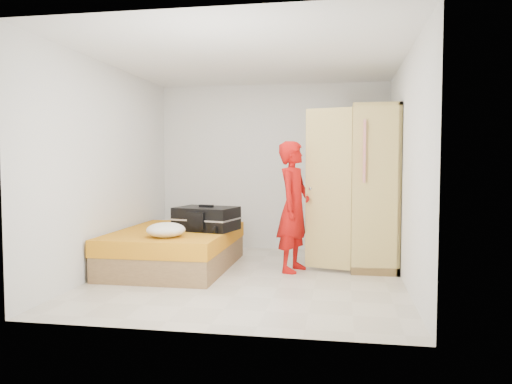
% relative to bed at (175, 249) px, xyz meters
% --- Properties ---
extents(room, '(4.00, 4.02, 2.60)m').
position_rel_bed_xyz_m(room, '(1.05, -0.34, 1.05)').
color(room, beige).
rests_on(room, ground).
extents(bed, '(1.42, 2.02, 0.50)m').
position_rel_bed_xyz_m(bed, '(0.00, 0.00, 0.00)').
color(bed, olive).
rests_on(bed, ground).
extents(wardrobe, '(1.16, 1.20, 2.10)m').
position_rel_bed_xyz_m(wardrobe, '(2.50, 0.53, 0.75)').
color(wardrobe, '#DBBE6A').
rests_on(wardrobe, ground).
extents(person, '(0.54, 0.68, 1.65)m').
position_rel_bed_xyz_m(person, '(1.54, 0.08, 0.57)').
color(person, red).
rests_on(person, ground).
extents(suitcase, '(0.87, 0.72, 0.33)m').
position_rel_bed_xyz_m(suitcase, '(0.40, 0.07, 0.40)').
color(suitcase, black).
rests_on(suitcase, bed).
extents(round_cushion, '(0.46, 0.46, 0.17)m').
position_rel_bed_xyz_m(round_cushion, '(0.10, -0.62, 0.34)').
color(round_cushion, white).
rests_on(round_cushion, bed).
extents(pillow, '(0.59, 0.31, 0.11)m').
position_rel_bed_xyz_m(pillow, '(-0.01, 0.85, 0.30)').
color(pillow, white).
rests_on(pillow, bed).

